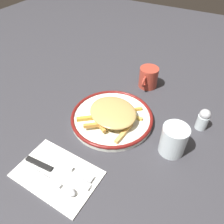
{
  "coord_description": "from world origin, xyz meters",
  "views": [
    {
      "loc": [
        0.47,
        0.26,
        0.54
      ],
      "look_at": [
        0.0,
        0.0,
        0.04
      ],
      "focal_mm": 34.84,
      "sensor_mm": 36.0,
      "label": 1
    }
  ],
  "objects_px": {
    "plate": "(112,117)",
    "water_glass": "(173,140)",
    "fries_heap": "(113,113)",
    "spoon": "(60,186)",
    "napkin": "(57,174)",
    "knife": "(51,170)",
    "fork": "(66,166)",
    "salt_shaker": "(203,119)",
    "coffee_mug": "(148,77)"
  },
  "relations": [
    {
      "from": "knife",
      "to": "coffee_mug",
      "type": "relative_size",
      "value": 2.04
    },
    {
      "from": "napkin",
      "to": "fork",
      "type": "height_order",
      "value": "fork"
    },
    {
      "from": "knife",
      "to": "spoon",
      "type": "distance_m",
      "value": 0.06
    },
    {
      "from": "water_glass",
      "to": "coffee_mug",
      "type": "relative_size",
      "value": 0.95
    },
    {
      "from": "fries_heap",
      "to": "spoon",
      "type": "relative_size",
      "value": 1.41
    },
    {
      "from": "fries_heap",
      "to": "water_glass",
      "type": "height_order",
      "value": "water_glass"
    },
    {
      "from": "knife",
      "to": "spoon",
      "type": "bearing_deg",
      "value": 62.58
    },
    {
      "from": "knife",
      "to": "coffee_mug",
      "type": "bearing_deg",
      "value": 171.18
    },
    {
      "from": "knife",
      "to": "fork",
      "type": "bearing_deg",
      "value": 133.01
    },
    {
      "from": "salt_shaker",
      "to": "knife",
      "type": "bearing_deg",
      "value": -40.96
    },
    {
      "from": "plate",
      "to": "fries_heap",
      "type": "distance_m",
      "value": 0.03
    },
    {
      "from": "spoon",
      "to": "plate",
      "type": "bearing_deg",
      "value": -178.83
    },
    {
      "from": "napkin",
      "to": "fork",
      "type": "bearing_deg",
      "value": 156.48
    },
    {
      "from": "fork",
      "to": "knife",
      "type": "height_order",
      "value": "knife"
    },
    {
      "from": "plate",
      "to": "coffee_mug",
      "type": "xyz_separation_m",
      "value": [
        -0.25,
        0.03,
        0.03
      ]
    },
    {
      "from": "napkin",
      "to": "coffee_mug",
      "type": "relative_size",
      "value": 2.23
    },
    {
      "from": "napkin",
      "to": "knife",
      "type": "relative_size",
      "value": 1.09
    },
    {
      "from": "water_glass",
      "to": "salt_shaker",
      "type": "xyz_separation_m",
      "value": [
        -0.14,
        0.06,
        -0.01
      ]
    },
    {
      "from": "spoon",
      "to": "water_glass",
      "type": "height_order",
      "value": "water_glass"
    },
    {
      "from": "plate",
      "to": "fork",
      "type": "relative_size",
      "value": 1.62
    },
    {
      "from": "plate",
      "to": "fries_heap",
      "type": "height_order",
      "value": "fries_heap"
    },
    {
      "from": "plate",
      "to": "knife",
      "type": "xyz_separation_m",
      "value": [
        0.26,
        -0.05,
        0.0
      ]
    },
    {
      "from": "napkin",
      "to": "coffee_mug",
      "type": "distance_m",
      "value": 0.52
    },
    {
      "from": "napkin",
      "to": "water_glass",
      "type": "xyz_separation_m",
      "value": [
        -0.23,
        0.25,
        0.04
      ]
    },
    {
      "from": "spoon",
      "to": "fries_heap",
      "type": "bearing_deg",
      "value": 179.58
    },
    {
      "from": "water_glass",
      "to": "knife",
      "type": "bearing_deg",
      "value": -48.82
    },
    {
      "from": "fork",
      "to": "salt_shaker",
      "type": "distance_m",
      "value": 0.46
    },
    {
      "from": "fork",
      "to": "water_glass",
      "type": "height_order",
      "value": "water_glass"
    },
    {
      "from": "plate",
      "to": "coffee_mug",
      "type": "height_order",
      "value": "coffee_mug"
    },
    {
      "from": "plate",
      "to": "napkin",
      "type": "distance_m",
      "value": 0.27
    },
    {
      "from": "coffee_mug",
      "to": "napkin",
      "type": "bearing_deg",
      "value": -6.76
    },
    {
      "from": "water_glass",
      "to": "napkin",
      "type": "bearing_deg",
      "value": -46.86
    },
    {
      "from": "water_glass",
      "to": "fork",
      "type": "bearing_deg",
      "value": -49.07
    },
    {
      "from": "plate",
      "to": "water_glass",
      "type": "xyz_separation_m",
      "value": [
        0.03,
        0.22,
        0.04
      ]
    },
    {
      "from": "spoon",
      "to": "coffee_mug",
      "type": "bearing_deg",
      "value": 177.26
    },
    {
      "from": "plate",
      "to": "fork",
      "type": "distance_m",
      "value": 0.24
    },
    {
      "from": "fries_heap",
      "to": "napkin",
      "type": "relative_size",
      "value": 0.93
    },
    {
      "from": "plate",
      "to": "spoon",
      "type": "xyz_separation_m",
      "value": [
        0.29,
        0.01,
        0.0
      ]
    },
    {
      "from": "napkin",
      "to": "fork",
      "type": "distance_m",
      "value": 0.03
    },
    {
      "from": "fries_heap",
      "to": "salt_shaker",
      "type": "distance_m",
      "value": 0.3
    },
    {
      "from": "fries_heap",
      "to": "salt_shaker",
      "type": "bearing_deg",
      "value": 113.92
    },
    {
      "from": "fork",
      "to": "knife",
      "type": "bearing_deg",
      "value": -46.99
    },
    {
      "from": "fries_heap",
      "to": "fork",
      "type": "height_order",
      "value": "fries_heap"
    },
    {
      "from": "fork",
      "to": "water_glass",
      "type": "relative_size",
      "value": 1.81
    },
    {
      "from": "salt_shaker",
      "to": "water_glass",
      "type": "bearing_deg",
      "value": -22.29
    },
    {
      "from": "spoon",
      "to": "water_glass",
      "type": "xyz_separation_m",
      "value": [
        -0.26,
        0.22,
        0.04
      ]
    },
    {
      "from": "coffee_mug",
      "to": "plate",
      "type": "bearing_deg",
      "value": -7.29
    },
    {
      "from": "fries_heap",
      "to": "napkin",
      "type": "distance_m",
      "value": 0.26
    },
    {
      "from": "napkin",
      "to": "salt_shaker",
      "type": "distance_m",
      "value": 0.49
    },
    {
      "from": "coffee_mug",
      "to": "spoon",
      "type": "bearing_deg",
      "value": -2.74
    }
  ]
}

